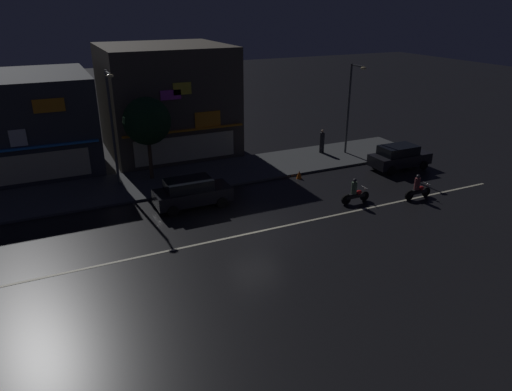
{
  "coord_description": "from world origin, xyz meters",
  "views": [
    {
      "loc": [
        -8.94,
        -19.22,
        10.83
      ],
      "look_at": [
        0.67,
        1.29,
        1.43
      ],
      "focal_mm": 32.79,
      "sensor_mm": 36.0,
      "label": 1
    }
  ],
  "objects_px": {
    "streetlamp_mid": "(351,102)",
    "motorcycle_following": "(355,193)",
    "pedestrian_on_sidewalk": "(322,142)",
    "parked_car_near_kerb": "(192,192)",
    "traffic_cone": "(299,174)",
    "streetlamp_west": "(112,120)",
    "parked_car_trailing": "(399,157)",
    "motorcycle_lead": "(418,189)"
  },
  "relations": [
    {
      "from": "streetlamp_mid",
      "to": "pedestrian_on_sidewalk",
      "type": "distance_m",
      "value": 3.67
    },
    {
      "from": "pedestrian_on_sidewalk",
      "to": "traffic_cone",
      "type": "relative_size",
      "value": 3.25
    },
    {
      "from": "motorcycle_following",
      "to": "traffic_cone",
      "type": "xyz_separation_m",
      "value": [
        -0.87,
        4.92,
        -0.36
      ]
    },
    {
      "from": "parked_car_trailing",
      "to": "motorcycle_following",
      "type": "height_order",
      "value": "parked_car_trailing"
    },
    {
      "from": "pedestrian_on_sidewalk",
      "to": "motorcycle_lead",
      "type": "xyz_separation_m",
      "value": [
        0.39,
        -9.87,
        -0.34
      ]
    },
    {
      "from": "pedestrian_on_sidewalk",
      "to": "motorcycle_following",
      "type": "height_order",
      "value": "pedestrian_on_sidewalk"
    },
    {
      "from": "streetlamp_mid",
      "to": "motorcycle_following",
      "type": "xyz_separation_m",
      "value": [
        -5.02,
        -7.84,
        -3.46
      ]
    },
    {
      "from": "parked_car_near_kerb",
      "to": "streetlamp_mid",
      "type": "bearing_deg",
      "value": 17.44
    },
    {
      "from": "parked_car_near_kerb",
      "to": "pedestrian_on_sidewalk",
      "type": "bearing_deg",
      "value": 23.73
    },
    {
      "from": "motorcycle_following",
      "to": "traffic_cone",
      "type": "bearing_deg",
      "value": 102.79
    },
    {
      "from": "motorcycle_following",
      "to": "parked_car_near_kerb",
      "type": "bearing_deg",
      "value": 160.73
    },
    {
      "from": "parked_car_trailing",
      "to": "motorcycle_lead",
      "type": "xyz_separation_m",
      "value": [
        -2.68,
        -4.74,
        -0.24
      ]
    },
    {
      "from": "parked_car_trailing",
      "to": "motorcycle_lead",
      "type": "height_order",
      "value": "parked_car_trailing"
    },
    {
      "from": "pedestrian_on_sidewalk",
      "to": "parked_car_near_kerb",
      "type": "relative_size",
      "value": 0.42
    },
    {
      "from": "motorcycle_lead",
      "to": "motorcycle_following",
      "type": "relative_size",
      "value": 1.0
    },
    {
      "from": "parked_car_near_kerb",
      "to": "motorcycle_following",
      "type": "distance_m",
      "value": 9.41
    },
    {
      "from": "pedestrian_on_sidewalk",
      "to": "parked_car_near_kerb",
      "type": "height_order",
      "value": "pedestrian_on_sidewalk"
    },
    {
      "from": "traffic_cone",
      "to": "streetlamp_mid",
      "type": "bearing_deg",
      "value": 26.39
    },
    {
      "from": "motorcycle_lead",
      "to": "motorcycle_following",
      "type": "distance_m",
      "value": 3.89
    },
    {
      "from": "streetlamp_mid",
      "to": "parked_car_near_kerb",
      "type": "distance_m",
      "value": 14.75
    },
    {
      "from": "streetlamp_west",
      "to": "motorcycle_following",
      "type": "height_order",
      "value": "streetlamp_west"
    },
    {
      "from": "streetlamp_mid",
      "to": "traffic_cone",
      "type": "relative_size",
      "value": 12.07
    },
    {
      "from": "traffic_cone",
      "to": "motorcycle_following",
      "type": "bearing_deg",
      "value": -79.94
    },
    {
      "from": "streetlamp_west",
      "to": "parked_car_trailing",
      "type": "distance_m",
      "value": 19.27
    },
    {
      "from": "pedestrian_on_sidewalk",
      "to": "parked_car_trailing",
      "type": "distance_m",
      "value": 5.98
    },
    {
      "from": "pedestrian_on_sidewalk",
      "to": "traffic_cone",
      "type": "height_order",
      "value": "pedestrian_on_sidewalk"
    },
    {
      "from": "motorcycle_following",
      "to": "parked_car_trailing",
      "type": "bearing_deg",
      "value": 32.64
    },
    {
      "from": "parked_car_near_kerb",
      "to": "parked_car_trailing",
      "type": "xyz_separation_m",
      "value": [
        15.15,
        0.18,
        0.0
      ]
    },
    {
      "from": "pedestrian_on_sidewalk",
      "to": "traffic_cone",
      "type": "xyz_separation_m",
      "value": [
        -4.23,
        -3.91,
        -0.69
      ]
    },
    {
      "from": "streetlamp_mid",
      "to": "traffic_cone",
      "type": "height_order",
      "value": "streetlamp_mid"
    },
    {
      "from": "streetlamp_west",
      "to": "parked_car_trailing",
      "type": "xyz_separation_m",
      "value": [
        18.35,
        -4.78,
        -3.44
      ]
    },
    {
      "from": "parked_car_near_kerb",
      "to": "motorcycle_following",
      "type": "height_order",
      "value": "parked_car_near_kerb"
    },
    {
      "from": "pedestrian_on_sidewalk",
      "to": "parked_car_near_kerb",
      "type": "bearing_deg",
      "value": -61.27
    },
    {
      "from": "streetlamp_west",
      "to": "motorcycle_lead",
      "type": "bearing_deg",
      "value": -31.3
    },
    {
      "from": "pedestrian_on_sidewalk",
      "to": "streetlamp_west",
      "type": "bearing_deg",
      "value": -83.69
    },
    {
      "from": "streetlamp_west",
      "to": "parked_car_trailing",
      "type": "relative_size",
      "value": 1.64
    },
    {
      "from": "streetlamp_west",
      "to": "traffic_cone",
      "type": "relative_size",
      "value": 12.84
    },
    {
      "from": "motorcycle_lead",
      "to": "motorcycle_following",
      "type": "height_order",
      "value": "same"
    },
    {
      "from": "streetlamp_mid",
      "to": "pedestrian_on_sidewalk",
      "type": "xyz_separation_m",
      "value": [
        -1.66,
        0.99,
        -3.12
      ]
    },
    {
      "from": "pedestrian_on_sidewalk",
      "to": "parked_car_trailing",
      "type": "height_order",
      "value": "pedestrian_on_sidewalk"
    },
    {
      "from": "streetlamp_west",
      "to": "motorcycle_lead",
      "type": "relative_size",
      "value": 3.72
    },
    {
      "from": "parked_car_trailing",
      "to": "motorcycle_following",
      "type": "relative_size",
      "value": 2.26
    }
  ]
}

